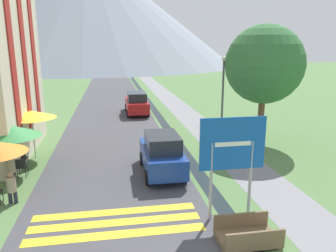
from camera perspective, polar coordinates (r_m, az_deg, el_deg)
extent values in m
plane|color=#517542|center=(26.29, -4.21, 1.61)|extent=(160.00, 160.00, 0.00)
cube|color=#424247|center=(36.01, -9.79, 4.75)|extent=(6.40, 60.00, 0.01)
cube|color=slate|center=(36.52, -0.14, 5.07)|extent=(2.20, 60.00, 0.01)
cube|color=black|center=(36.19, -3.90, 4.96)|extent=(0.60, 60.00, 0.00)
cube|color=yellow|center=(10.46, -8.92, -18.18)|extent=(5.44, 0.44, 0.01)
cube|color=yellow|center=(11.07, -9.00, -16.27)|extent=(5.44, 0.44, 0.01)
cube|color=yellow|center=(11.68, -9.06, -14.57)|extent=(5.44, 0.44, 0.01)
cone|color=gray|center=(100.11, -13.46, 19.18)|extent=(81.57, 81.57, 31.22)
cube|color=maroon|center=(16.04, -25.69, 12.72)|extent=(0.06, 0.70, 8.39)
cube|color=maroon|center=(18.08, -23.90, 12.87)|extent=(0.06, 0.70, 8.39)
cube|color=maroon|center=(20.13, -22.48, 12.97)|extent=(0.06, 0.70, 8.39)
cylinder|color=#9E9EA3|center=(10.66, 7.47, -9.65)|extent=(0.10, 0.10, 2.60)
cylinder|color=#9E9EA3|center=(11.11, 14.12, -8.98)|extent=(0.10, 0.10, 2.60)
cube|color=#1451AD|center=(10.43, 11.21, -3.03)|extent=(2.14, 0.05, 1.69)
cube|color=white|center=(10.40, 11.27, -3.08)|extent=(1.18, 0.02, 0.14)
cube|color=brown|center=(10.21, 13.63, -18.44)|extent=(1.70, 1.10, 0.12)
cube|color=brown|center=(9.67, 14.98, -18.52)|extent=(1.70, 0.08, 0.45)
cube|color=brown|center=(10.46, 12.59, -15.70)|extent=(1.70, 0.08, 0.45)
cube|color=brown|center=(10.01, 9.30, -19.59)|extent=(0.16, 0.99, 0.08)
cube|color=brown|center=(10.56, 17.64, -18.18)|extent=(0.16, 0.99, 0.08)
cube|color=navy|center=(14.56, -1.08, -5.46)|extent=(1.62, 3.82, 0.84)
cube|color=#23282D|center=(14.15, -0.98, -2.81)|extent=(1.38, 2.10, 0.68)
cylinder|color=black|center=(15.72, -4.53, -5.65)|extent=(0.18, 0.60, 0.60)
cylinder|color=black|center=(15.93, 1.02, -5.35)|extent=(0.18, 0.60, 0.60)
cylinder|color=black|center=(13.52, -3.57, -8.94)|extent=(0.18, 0.60, 0.60)
cylinder|color=black|center=(13.76, 2.90, -8.53)|extent=(0.18, 0.60, 0.60)
cube|color=#A31919|center=(27.53, -5.49, 3.66)|extent=(1.72, 4.57, 0.84)
cube|color=#23282D|center=(27.19, -5.49, 5.16)|extent=(1.46, 2.51, 0.68)
cylinder|color=black|center=(28.95, -7.31, 3.27)|extent=(0.18, 0.60, 0.60)
cylinder|color=black|center=(29.07, -4.08, 3.38)|extent=(0.18, 0.60, 0.60)
cylinder|color=black|center=(26.17, -7.02, 2.16)|extent=(0.18, 0.60, 0.60)
cylinder|color=black|center=(26.30, -3.45, 2.29)|extent=(0.18, 0.60, 0.60)
cylinder|color=#232328|center=(13.58, -26.81, -10.74)|extent=(0.03, 0.03, 0.45)
cylinder|color=#232328|center=(13.28, -27.22, -11.33)|extent=(0.03, 0.03, 0.45)
cube|color=#232328|center=(15.54, -24.07, -6.51)|extent=(0.40, 0.40, 0.04)
cube|color=#232328|center=(15.31, -24.31, -6.03)|extent=(0.40, 0.04, 0.40)
cylinder|color=#232328|center=(15.81, -24.45, -7.07)|extent=(0.03, 0.03, 0.45)
cylinder|color=#232328|center=(15.73, -23.24, -7.06)|extent=(0.03, 0.03, 0.45)
cylinder|color=#232328|center=(15.51, -24.75, -7.51)|extent=(0.03, 0.03, 0.45)
cylinder|color=#232328|center=(15.42, -23.53, -7.50)|extent=(0.03, 0.03, 0.45)
cube|color=#232328|center=(16.70, -24.01, -5.13)|extent=(0.40, 0.40, 0.04)
cube|color=#232328|center=(16.47, -24.22, -4.67)|extent=(0.40, 0.04, 0.40)
cylinder|color=#232328|center=(16.97, -24.36, -5.68)|extent=(0.03, 0.03, 0.45)
cylinder|color=#232328|center=(16.88, -23.24, -5.66)|extent=(0.03, 0.03, 0.45)
cylinder|color=#232328|center=(16.65, -24.64, -6.06)|extent=(0.03, 0.03, 0.45)
cylinder|color=#232328|center=(16.57, -23.50, -6.05)|extent=(0.03, 0.03, 0.45)
cylinder|color=#B7B2A8|center=(15.71, -25.33, -4.13)|extent=(0.06, 0.06, 2.10)
cone|color=#338442|center=(15.46, -25.69, -0.77)|extent=(2.50, 2.50, 0.49)
cylinder|color=#B7B2A8|center=(17.69, -22.38, -1.51)|extent=(0.06, 0.06, 2.34)
cone|color=yellow|center=(17.46, -22.70, 1.89)|extent=(2.37, 2.37, 0.37)
cylinder|color=#282833|center=(13.27, -25.77, -11.17)|extent=(0.14, 0.14, 0.46)
cylinder|color=#282833|center=(13.22, -25.01, -11.18)|extent=(0.14, 0.14, 0.46)
cylinder|color=gray|center=(13.05, -25.62, -9.14)|extent=(0.32, 0.32, 0.56)
sphere|color=#9E755B|center=(12.91, -25.80, -7.59)|extent=(0.22, 0.22, 0.22)
cylinder|color=#282833|center=(15.17, -25.85, -8.07)|extent=(0.14, 0.14, 0.46)
cylinder|color=#282833|center=(15.12, -25.19, -8.07)|extent=(0.14, 0.14, 0.46)
cylinder|color=gray|center=(14.97, -25.73, -6.20)|extent=(0.32, 0.32, 0.59)
sphere|color=#9E755B|center=(14.85, -25.89, -4.76)|extent=(0.22, 0.22, 0.22)
cylinder|color=#282833|center=(16.70, -25.52, -5.27)|extent=(0.14, 0.14, 0.91)
cylinder|color=#282833|center=(16.65, -24.92, -5.26)|extent=(0.14, 0.14, 0.91)
cylinder|color=gray|center=(16.45, -25.50, -2.72)|extent=(0.32, 0.32, 0.63)
sphere|color=tan|center=(16.35, -25.65, -1.32)|extent=(0.22, 0.22, 0.22)
cylinder|color=#515156|center=(19.21, 9.45, 4.09)|extent=(0.12, 0.12, 4.70)
sphere|color=silver|center=(18.96, 9.74, 11.46)|extent=(0.28, 0.28, 0.28)
cylinder|color=brown|center=(19.69, 15.82, 0.96)|extent=(0.36, 0.36, 2.66)
sphere|color=#336B38|center=(19.26, 16.45, 10.26)|extent=(4.37, 4.37, 4.37)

